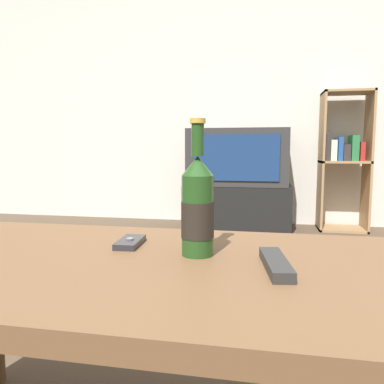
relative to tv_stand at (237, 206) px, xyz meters
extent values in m
cube|color=beige|center=(-0.01, 0.30, 1.10)|extent=(8.00, 0.05, 2.60)
cube|color=brown|center=(-0.01, -2.72, 0.28)|extent=(1.27, 0.61, 0.04)
cube|color=black|center=(0.00, 0.00, 0.00)|extent=(0.96, 0.45, 0.40)
cube|color=#2D2D2D|center=(0.00, 0.00, 0.45)|extent=(0.89, 0.46, 0.51)
cube|color=navy|center=(0.00, -0.24, 0.45)|extent=(0.73, 0.01, 0.39)
cube|color=#99754C|center=(0.74, 0.09, 0.41)|extent=(0.02, 0.30, 1.23)
cube|color=#99754C|center=(1.13, 0.09, 0.41)|extent=(0.02, 0.30, 1.23)
cube|color=#99754C|center=(0.93, 0.09, -0.19)|extent=(0.41, 0.30, 0.02)
cube|color=#99754C|center=(0.93, 0.09, 0.41)|extent=(0.41, 0.30, 0.02)
cube|color=#99754C|center=(0.93, 0.09, 1.02)|extent=(0.41, 0.30, 0.02)
cube|color=#2D2828|center=(0.78, 0.09, 0.54)|extent=(0.04, 0.21, 0.24)
cube|color=beige|center=(0.83, 0.09, 0.51)|extent=(0.05, 0.21, 0.18)
cube|color=navy|center=(0.88, 0.09, 0.53)|extent=(0.04, 0.21, 0.21)
cube|color=#2D2828|center=(0.94, 0.09, 0.50)|extent=(0.06, 0.21, 0.14)
cube|color=#236B38|center=(1.00, 0.09, 0.53)|extent=(0.06, 0.21, 0.22)
cube|color=maroon|center=(1.06, 0.09, 0.51)|extent=(0.04, 0.21, 0.16)
cylinder|color=#1E4219|center=(0.09, -2.67, 0.38)|extent=(0.07, 0.07, 0.17)
cylinder|color=black|center=(0.09, -2.67, 0.38)|extent=(0.07, 0.07, 0.08)
cone|color=#1E4219|center=(0.09, -2.67, 0.49)|extent=(0.07, 0.07, 0.04)
cylinder|color=#1E4219|center=(0.09, -2.67, 0.54)|extent=(0.03, 0.03, 0.07)
cylinder|color=#B79333|center=(0.09, -2.67, 0.58)|extent=(0.03, 0.03, 0.01)
cube|color=#232328|center=(-0.08, -2.62, 0.31)|extent=(0.06, 0.11, 0.01)
cylinder|color=slate|center=(-0.08, -2.62, 0.31)|extent=(0.02, 0.02, 0.00)
cube|color=#282828|center=(0.25, -2.73, 0.31)|extent=(0.06, 0.17, 0.02)
camera|label=1|loc=(0.23, -3.43, 0.52)|focal=35.00mm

